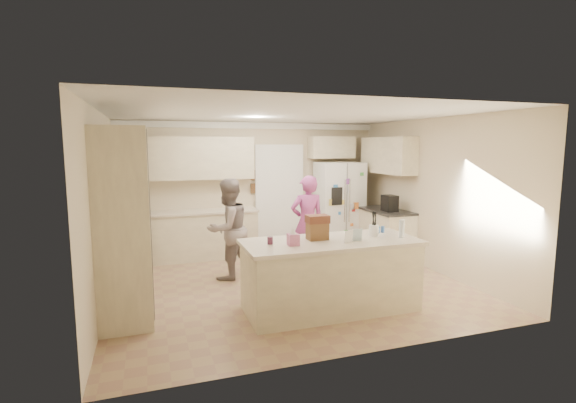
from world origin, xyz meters
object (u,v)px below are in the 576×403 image
object	(u,v)px
coffee_maker	(390,203)
teen_girl	(307,222)
tissue_box	(293,240)
island_base	(330,277)
utensil_crock	(374,231)
dollhouse_body	(317,231)
teen_boy	(228,229)
refrigerator	(339,206)

from	to	relation	value
coffee_maker	teen_girl	world-z (taller)	teen_girl
tissue_box	island_base	bearing A→B (deg)	10.30
utensil_crock	dollhouse_body	xyz separation A→B (m)	(-0.80, 0.05, 0.04)
coffee_maker	teen_boy	size ratio (longest dim) A/B	0.19
refrigerator	island_base	bearing A→B (deg)	-115.71
utensil_crock	teen_girl	distance (m)	1.81
refrigerator	island_base	xyz separation A→B (m)	(-1.52, -2.97, -0.46)
refrigerator	utensil_crock	bearing A→B (deg)	-105.21
dollhouse_body	teen_boy	world-z (taller)	teen_boy
coffee_maker	tissue_box	bearing A→B (deg)	-142.43
coffee_maker	tissue_box	size ratio (longest dim) A/B	2.14
refrigerator	tissue_box	size ratio (longest dim) A/B	12.86
tissue_box	dollhouse_body	xyz separation A→B (m)	(0.40, 0.20, 0.04)
teen_girl	utensil_crock	bearing A→B (deg)	101.10
refrigerator	dollhouse_body	xyz separation A→B (m)	(-1.67, -2.87, 0.14)
tissue_box	coffee_maker	bearing A→B (deg)	37.57
island_base	coffee_maker	bearing A→B (deg)	42.83
island_base	utensil_crock	world-z (taller)	utensil_crock
coffee_maker	utensil_crock	xyz separation A→B (m)	(-1.40, -1.85, -0.07)
refrigerator	tissue_box	world-z (taller)	refrigerator
utensil_crock	teen_boy	xyz separation A→B (m)	(-1.67, 1.68, -0.19)
refrigerator	island_base	distance (m)	3.37
teen_boy	teen_girl	xyz separation A→B (m)	(1.40, 0.10, 0.00)
island_base	tissue_box	xyz separation A→B (m)	(-0.55, -0.10, 0.56)
coffee_maker	utensil_crock	world-z (taller)	coffee_maker
refrigerator	island_base	world-z (taller)	refrigerator
island_base	utensil_crock	size ratio (longest dim) A/B	14.67
refrigerator	coffee_maker	distance (m)	1.21
dollhouse_body	teen_boy	xyz separation A→B (m)	(-0.87, 1.63, -0.22)
teen_girl	dollhouse_body	bearing A→B (deg)	75.45
tissue_box	utensil_crock	bearing A→B (deg)	7.13
refrigerator	coffee_maker	world-z (taller)	refrigerator
tissue_box	teen_boy	bearing A→B (deg)	104.42
utensil_crock	teen_girl	world-z (taller)	teen_girl
refrigerator	teen_girl	bearing A→B (deg)	-133.63
refrigerator	dollhouse_body	world-z (taller)	refrigerator
teen_boy	coffee_maker	bearing A→B (deg)	151.55
dollhouse_body	teen_boy	size ratio (longest dim) A/B	0.16
tissue_box	dollhouse_body	world-z (taller)	dollhouse_body
island_base	teen_boy	size ratio (longest dim) A/B	1.36
teen_girl	island_base	bearing A→B (deg)	80.75
island_base	dollhouse_body	size ratio (longest dim) A/B	8.46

